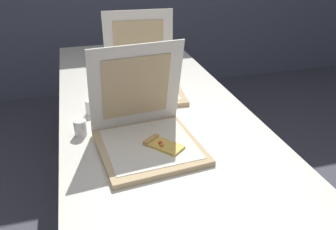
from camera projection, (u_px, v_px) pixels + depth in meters
The scene contains 6 objects.
table at pixel (154, 117), 1.71m from camera, with size 0.90×2.46×0.74m.
pizza_box_front at pixel (147, 133), 1.37m from camera, with size 0.43×0.43×0.40m.
pizza_box_middle at pixel (144, 81), 1.87m from camera, with size 0.41×0.42×0.41m.
cup_white_mid at pixel (91, 107), 1.64m from camera, with size 0.05×0.05×0.07m, color white.
cup_white_far at pixel (96, 78), 1.98m from camera, with size 0.05×0.05×0.07m, color white.
cup_white_near_center at pixel (80, 128), 1.46m from camera, with size 0.05×0.05×0.07m, color white.
Camera 1 is at (-0.34, -0.80, 1.49)m, focal length 36.61 mm.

